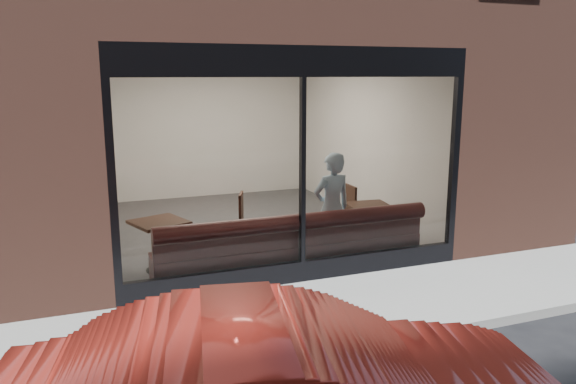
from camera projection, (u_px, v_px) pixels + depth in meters
name	position (u px, v px, depth m)	size (l,w,h in m)	color
ground	(375.00, 346.00, 5.96)	(120.00, 120.00, 0.00)	black
sidewalk_near	(334.00, 310.00, 6.88)	(40.00, 2.00, 0.01)	gray
kerb_near	(377.00, 343.00, 5.91)	(40.00, 0.10, 0.12)	gray
host_building_pier_left	(27.00, 135.00, 11.64)	(2.50, 12.00, 3.20)	brown
host_building_pier_right	(350.00, 124.00, 14.26)	(2.50, 12.00, 3.20)	brown
host_building_backfill	(181.00, 119.00, 15.69)	(5.00, 6.00, 3.20)	brown
cafe_floor	(242.00, 227.00, 10.53)	(6.00, 6.00, 0.00)	#2D2D30
cafe_ceiling	(239.00, 54.00, 9.88)	(6.00, 6.00, 0.00)	white
cafe_wall_back	(205.00, 129.00, 12.94)	(5.00, 5.00, 0.00)	silver
cafe_wall_left	(97.00, 150.00, 9.33)	(6.00, 6.00, 0.00)	silver
cafe_wall_right	(362.00, 138.00, 11.07)	(6.00, 6.00, 0.00)	silver
storefront_kick	(302.00, 271.00, 7.81)	(5.00, 0.10, 0.30)	black
storefront_header	(303.00, 61.00, 7.22)	(5.00, 0.10, 0.40)	black
storefront_mullion	(302.00, 172.00, 7.52)	(0.06, 0.10, 2.50)	black
storefront_glass	(303.00, 172.00, 7.49)	(4.80, 4.80, 0.00)	white
banquette	(292.00, 257.00, 8.16)	(4.00, 0.55, 0.45)	#3E1618
person	(332.00, 208.00, 8.48)	(0.62, 0.41, 1.70)	#A6C7DE
cafe_table_left	(159.00, 222.00, 8.09)	(0.70, 0.70, 0.05)	black
cafe_table_right	(369.00, 206.00, 9.10)	(0.66, 0.66, 0.04)	black
cafe_chair_left	(230.00, 235.00, 9.23)	(0.39, 0.39, 0.04)	black
cafe_chair_right	(340.00, 226.00, 9.80)	(0.43, 0.43, 0.04)	black
wall_poster	(102.00, 166.00, 8.94)	(0.02, 0.59, 0.78)	white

